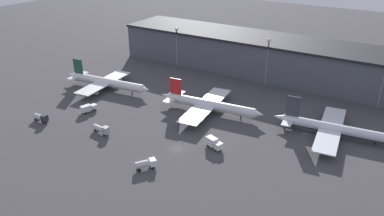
{
  "coord_description": "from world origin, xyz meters",
  "views": [
    {
      "loc": [
        62.65,
        -90.59,
        67.64
      ],
      "look_at": [
        -6.62,
        19.6,
        6.0
      ],
      "focal_mm": 35.0,
      "sensor_mm": 36.0,
      "label": 1
    }
  ],
  "objects_px": {
    "airplane_2": "(334,129)",
    "service_vehicle_3": "(145,164)",
    "service_vehicle_0": "(88,108)",
    "airplane_0": "(106,82)",
    "service_vehicle_1": "(41,117)",
    "service_vehicle_4": "(214,143)",
    "service_vehicle_5": "(101,129)",
    "airplane_1": "(209,105)"
  },
  "relations": [
    {
      "from": "service_vehicle_4",
      "to": "service_vehicle_1",
      "type": "bearing_deg",
      "value": -145.75
    },
    {
      "from": "airplane_2",
      "to": "service_vehicle_0",
      "type": "relative_size",
      "value": 6.3
    },
    {
      "from": "airplane_1",
      "to": "service_vehicle_1",
      "type": "bearing_deg",
      "value": -147.76
    },
    {
      "from": "airplane_0",
      "to": "service_vehicle_5",
      "type": "bearing_deg",
      "value": -55.49
    },
    {
      "from": "airplane_1",
      "to": "service_vehicle_1",
      "type": "distance_m",
      "value": 66.63
    },
    {
      "from": "airplane_1",
      "to": "service_vehicle_5",
      "type": "bearing_deg",
      "value": -131.1
    },
    {
      "from": "airplane_2",
      "to": "airplane_0",
      "type": "bearing_deg",
      "value": 178.91
    },
    {
      "from": "airplane_0",
      "to": "airplane_1",
      "type": "distance_m",
      "value": 53.78
    },
    {
      "from": "airplane_0",
      "to": "service_vehicle_5",
      "type": "relative_size",
      "value": 5.92
    },
    {
      "from": "service_vehicle_0",
      "to": "service_vehicle_1",
      "type": "xyz_separation_m",
      "value": [
        -9.28,
        -15.92,
        -0.02
      ]
    },
    {
      "from": "airplane_1",
      "to": "service_vehicle_1",
      "type": "relative_size",
      "value": 6.71
    },
    {
      "from": "airplane_0",
      "to": "service_vehicle_4",
      "type": "height_order",
      "value": "airplane_0"
    },
    {
      "from": "service_vehicle_3",
      "to": "airplane_1",
      "type": "bearing_deg",
      "value": 39.48
    },
    {
      "from": "airplane_2",
      "to": "airplane_1",
      "type": "bearing_deg",
      "value": -178.93
    },
    {
      "from": "service_vehicle_5",
      "to": "service_vehicle_0",
      "type": "bearing_deg",
      "value": 155.4
    },
    {
      "from": "airplane_0",
      "to": "service_vehicle_1",
      "type": "height_order",
      "value": "airplane_0"
    },
    {
      "from": "airplane_1",
      "to": "service_vehicle_3",
      "type": "xyz_separation_m",
      "value": [
        3.24,
        -45.66,
        -1.63
      ]
    },
    {
      "from": "service_vehicle_1",
      "to": "service_vehicle_5",
      "type": "bearing_deg",
      "value": 10.81
    },
    {
      "from": "service_vehicle_0",
      "to": "service_vehicle_3",
      "type": "xyz_separation_m",
      "value": [
        45.63,
        -19.54,
        -0.03
      ]
    },
    {
      "from": "service_vehicle_3",
      "to": "service_vehicle_5",
      "type": "bearing_deg",
      "value": 107.12
    },
    {
      "from": "airplane_2",
      "to": "service_vehicle_5",
      "type": "xyz_separation_m",
      "value": [
        -72.91,
        -43.15,
        -1.4
      ]
    },
    {
      "from": "airplane_0",
      "to": "service_vehicle_4",
      "type": "xyz_separation_m",
      "value": [
        68.89,
        -19.77,
        -1.31
      ]
    },
    {
      "from": "service_vehicle_0",
      "to": "service_vehicle_4",
      "type": "xyz_separation_m",
      "value": [
        57.61,
        2.73,
        0.22
      ]
    },
    {
      "from": "airplane_2",
      "to": "service_vehicle_0",
      "type": "bearing_deg",
      "value": -166.95
    },
    {
      "from": "airplane_2",
      "to": "service_vehicle_3",
      "type": "relative_size",
      "value": 6.72
    },
    {
      "from": "airplane_2",
      "to": "service_vehicle_4",
      "type": "relative_size",
      "value": 6.53
    },
    {
      "from": "airplane_1",
      "to": "airplane_2",
      "type": "distance_m",
      "value": 48.64
    },
    {
      "from": "airplane_0",
      "to": "service_vehicle_1",
      "type": "xyz_separation_m",
      "value": [
        2.0,
        -38.42,
        -1.56
      ]
    },
    {
      "from": "airplane_1",
      "to": "service_vehicle_4",
      "type": "xyz_separation_m",
      "value": [
        15.23,
        -23.39,
        -1.37
      ]
    },
    {
      "from": "airplane_2",
      "to": "service_vehicle_4",
      "type": "bearing_deg",
      "value": -144.45
    },
    {
      "from": "airplane_1",
      "to": "service_vehicle_0",
      "type": "distance_m",
      "value": 49.81
    },
    {
      "from": "service_vehicle_1",
      "to": "airplane_1",
      "type": "bearing_deg",
      "value": 38.13
    },
    {
      "from": "service_vehicle_4",
      "to": "service_vehicle_5",
      "type": "height_order",
      "value": "service_vehicle_4"
    },
    {
      "from": "service_vehicle_4",
      "to": "airplane_2",
      "type": "bearing_deg",
      "value": 61.12
    },
    {
      "from": "service_vehicle_3",
      "to": "service_vehicle_4",
      "type": "distance_m",
      "value": 25.29
    },
    {
      "from": "service_vehicle_5",
      "to": "service_vehicle_3",
      "type": "bearing_deg",
      "value": -12.66
    },
    {
      "from": "service_vehicle_4",
      "to": "service_vehicle_3",
      "type": "bearing_deg",
      "value": -99.6
    },
    {
      "from": "service_vehicle_3",
      "to": "service_vehicle_5",
      "type": "relative_size",
      "value": 0.85
    },
    {
      "from": "airplane_2",
      "to": "service_vehicle_0",
      "type": "xyz_separation_m",
      "value": [
        -90.55,
        -32.86,
        -1.37
      ]
    },
    {
      "from": "airplane_0",
      "to": "service_vehicle_4",
      "type": "distance_m",
      "value": 71.68
    },
    {
      "from": "service_vehicle_0",
      "to": "service_vehicle_3",
      "type": "bearing_deg",
      "value": -98.76
    },
    {
      "from": "airplane_0",
      "to": "airplane_1",
      "type": "xyz_separation_m",
      "value": [
        53.66,
        3.62,
        0.07
      ]
    }
  ]
}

